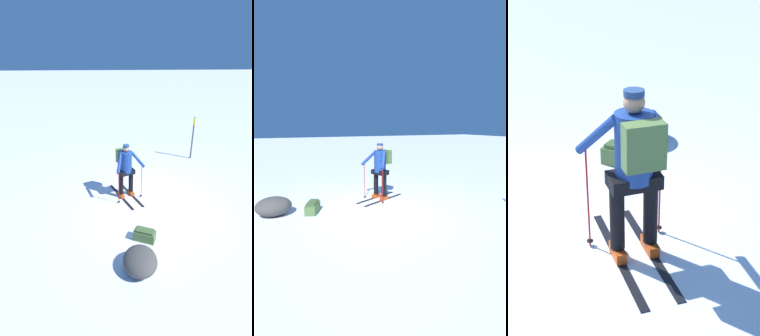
% 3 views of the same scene
% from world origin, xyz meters
% --- Properties ---
extents(ground_plane, '(80.00, 80.00, 0.00)m').
position_xyz_m(ground_plane, '(0.00, 0.00, 0.00)').
color(ground_plane, white).
extents(skier, '(1.71, 1.15, 1.78)m').
position_xyz_m(skier, '(-0.41, -0.77, 1.05)').
color(skier, black).
rests_on(skier, ground_plane).
extents(dropped_backpack, '(0.47, 0.61, 0.32)m').
position_xyz_m(dropped_backpack, '(1.74, -0.38, 0.15)').
color(dropped_backpack, '#4C6B38').
rests_on(dropped_backpack, ground_plane).
extents(trail_marker, '(0.07, 0.07, 1.81)m').
position_xyz_m(trail_marker, '(-3.29, 2.15, 1.05)').
color(trail_marker, '#4C4C51').
rests_on(trail_marker, ground_plane).
extents(rock_boulder, '(0.89, 0.76, 0.49)m').
position_xyz_m(rock_boulder, '(2.70, -0.59, 0.25)').
color(rock_boulder, '#474442').
rests_on(rock_boulder, ground_plane).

